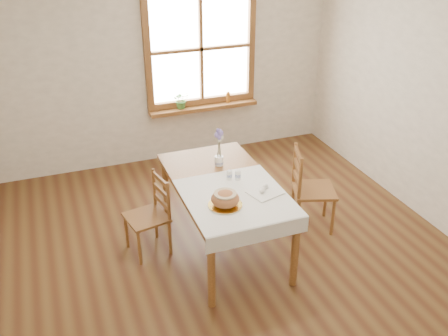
{
  "coord_description": "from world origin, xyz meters",
  "views": [
    {
      "loc": [
        -1.44,
        -3.53,
        3.05
      ],
      "look_at": [
        0.0,
        0.3,
        0.9
      ],
      "focal_mm": 40.0,
      "sensor_mm": 36.0,
      "label": 1
    }
  ],
  "objects_px": {
    "flower_vase": "(219,161)",
    "chair_left": "(146,216)",
    "dining_table": "(224,190)",
    "chair_right": "(314,189)",
    "bread_plate": "(225,205)"
  },
  "relations": [
    {
      "from": "flower_vase",
      "to": "chair_left",
      "type": "bearing_deg",
      "value": -171.56
    },
    {
      "from": "dining_table",
      "to": "chair_left",
      "type": "distance_m",
      "value": 0.8
    },
    {
      "from": "dining_table",
      "to": "chair_right",
      "type": "height_order",
      "value": "chair_right"
    },
    {
      "from": "dining_table",
      "to": "bread_plate",
      "type": "xyz_separation_m",
      "value": [
        -0.14,
        -0.41,
        0.1
      ]
    },
    {
      "from": "flower_vase",
      "to": "dining_table",
      "type": "bearing_deg",
      "value": -102.14
    },
    {
      "from": "chair_left",
      "to": "bread_plate",
      "type": "height_order",
      "value": "chair_left"
    },
    {
      "from": "chair_left",
      "to": "bread_plate",
      "type": "distance_m",
      "value": 0.93
    },
    {
      "from": "bread_plate",
      "to": "chair_left",
      "type": "bearing_deg",
      "value": 132.46
    },
    {
      "from": "dining_table",
      "to": "chair_right",
      "type": "distance_m",
      "value": 1.04
    },
    {
      "from": "chair_right",
      "to": "flower_vase",
      "type": "distance_m",
      "value": 1.05
    },
    {
      "from": "dining_table",
      "to": "chair_left",
      "type": "relative_size",
      "value": 2.0
    },
    {
      "from": "chair_right",
      "to": "dining_table",
      "type": "bearing_deg",
      "value": 110.86
    },
    {
      "from": "bread_plate",
      "to": "flower_vase",
      "type": "height_order",
      "value": "flower_vase"
    },
    {
      "from": "dining_table",
      "to": "bread_plate",
      "type": "bearing_deg",
      "value": -109.27
    },
    {
      "from": "dining_table",
      "to": "flower_vase",
      "type": "xyz_separation_m",
      "value": [
        0.07,
        0.33,
        0.13
      ]
    }
  ]
}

